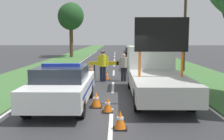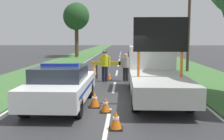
{
  "view_description": "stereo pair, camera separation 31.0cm",
  "coord_description": "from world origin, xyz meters",
  "px_view_note": "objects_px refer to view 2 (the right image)",
  "views": [
    {
      "loc": [
        0.13,
        -9.48,
        2.41
      ],
      "look_at": [
        -0.02,
        1.27,
        1.1
      ],
      "focal_mm": 42.0,
      "sensor_mm": 36.0,
      "label": 1
    },
    {
      "loc": [
        0.44,
        -9.47,
        2.41
      ],
      "look_at": [
        -0.02,
        1.27,
        1.1
      ],
      "focal_mm": 42.0,
      "sensor_mm": 36.0,
      "label": 2
    }
  ],
  "objects_px": {
    "police_car": "(61,85)",
    "queued_car_hatch_blue": "(144,60)",
    "police_officer": "(105,63)",
    "traffic_cone_near_truck": "(94,70)",
    "traffic_cone_lane_edge": "(95,99)",
    "work_truck": "(154,72)",
    "road_barrier": "(119,64)",
    "queued_car_sedan_black": "(138,54)",
    "traffic_cone_near_police": "(109,75)",
    "traffic_cone_centre_front": "(106,105)",
    "roadside_tree_near_right": "(76,17)",
    "roadside_tree_mid_left": "(77,16)",
    "traffic_cone_behind_barrier": "(116,120)",
    "utility_pole": "(189,20)",
    "pedestrian_civilian": "(126,65)"
  },
  "relations": [
    {
      "from": "work_truck",
      "to": "road_barrier",
      "type": "xyz_separation_m",
      "value": [
        -1.58,
        4.31,
        -0.13
      ]
    },
    {
      "from": "police_car",
      "to": "roadside_tree_mid_left",
      "type": "relative_size",
      "value": 0.65
    },
    {
      "from": "roadside_tree_mid_left",
      "to": "traffic_cone_centre_front",
      "type": "bearing_deg",
      "value": -78.15
    },
    {
      "from": "traffic_cone_near_police",
      "to": "traffic_cone_lane_edge",
      "type": "height_order",
      "value": "traffic_cone_lane_edge"
    },
    {
      "from": "roadside_tree_near_right",
      "to": "traffic_cone_near_police",
      "type": "bearing_deg",
      "value": -74.13
    },
    {
      "from": "traffic_cone_behind_barrier",
      "to": "queued_car_sedan_black",
      "type": "bearing_deg",
      "value": 85.13
    },
    {
      "from": "police_officer",
      "to": "police_car",
      "type": "bearing_deg",
      "value": 97.51
    },
    {
      "from": "traffic_cone_centre_front",
      "to": "queued_car_sedan_black",
      "type": "bearing_deg",
      "value": 83.51
    },
    {
      "from": "traffic_cone_near_truck",
      "to": "traffic_cone_lane_edge",
      "type": "bearing_deg",
      "value": -83.25
    },
    {
      "from": "traffic_cone_lane_edge",
      "to": "roadside_tree_mid_left",
      "type": "distance_m",
      "value": 27.4
    },
    {
      "from": "work_truck",
      "to": "road_barrier",
      "type": "relative_size",
      "value": 1.95
    },
    {
      "from": "traffic_cone_near_police",
      "to": "traffic_cone_lane_edge",
      "type": "relative_size",
      "value": 0.93
    },
    {
      "from": "traffic_cone_centre_front",
      "to": "traffic_cone_near_police",
      "type": "bearing_deg",
      "value": 92.31
    },
    {
      "from": "traffic_cone_lane_edge",
      "to": "queued_car_hatch_blue",
      "type": "height_order",
      "value": "queued_car_hatch_blue"
    },
    {
      "from": "work_truck",
      "to": "traffic_cone_centre_front",
      "type": "relative_size",
      "value": 12.38
    },
    {
      "from": "road_barrier",
      "to": "roadside_tree_near_right",
      "type": "bearing_deg",
      "value": 107.53
    },
    {
      "from": "road_barrier",
      "to": "traffic_cone_centre_front",
      "type": "height_order",
      "value": "road_barrier"
    },
    {
      "from": "traffic_cone_lane_edge",
      "to": "traffic_cone_near_truck",
      "type": "bearing_deg",
      "value": 96.75
    },
    {
      "from": "police_officer",
      "to": "traffic_cone_near_truck",
      "type": "relative_size",
      "value": 2.34
    },
    {
      "from": "utility_pole",
      "to": "work_truck",
      "type": "bearing_deg",
      "value": -112.59
    },
    {
      "from": "work_truck",
      "to": "traffic_cone_lane_edge",
      "type": "distance_m",
      "value": 3.19
    },
    {
      "from": "police_car",
      "to": "work_truck",
      "type": "height_order",
      "value": "work_truck"
    },
    {
      "from": "police_car",
      "to": "pedestrian_civilian",
      "type": "height_order",
      "value": "pedestrian_civilian"
    },
    {
      "from": "traffic_cone_near_police",
      "to": "traffic_cone_centre_front",
      "type": "relative_size",
      "value": 1.03
    },
    {
      "from": "traffic_cone_near_truck",
      "to": "police_car",
      "type": "bearing_deg",
      "value": -92.16
    },
    {
      "from": "police_car",
      "to": "queued_car_hatch_blue",
      "type": "distance_m",
      "value": 11.4
    },
    {
      "from": "work_truck",
      "to": "queued_car_sedan_black",
      "type": "xyz_separation_m",
      "value": [
        0.2,
        15.5,
        -0.19
      ]
    },
    {
      "from": "traffic_cone_lane_edge",
      "to": "queued_car_hatch_blue",
      "type": "distance_m",
      "value": 11.2
    },
    {
      "from": "work_truck",
      "to": "police_officer",
      "type": "xyz_separation_m",
      "value": [
        -2.33,
        3.41,
        0.02
      ]
    },
    {
      "from": "work_truck",
      "to": "queued_car_sedan_black",
      "type": "bearing_deg",
      "value": -94.06
    },
    {
      "from": "work_truck",
      "to": "police_officer",
      "type": "bearing_deg",
      "value": -59.02
    },
    {
      "from": "traffic_cone_near_truck",
      "to": "police_officer",
      "type": "bearing_deg",
      "value": -68.17
    },
    {
      "from": "road_barrier",
      "to": "police_car",
      "type": "bearing_deg",
      "value": -107.36
    },
    {
      "from": "pedestrian_civilian",
      "to": "queued_car_hatch_blue",
      "type": "xyz_separation_m",
      "value": [
        1.41,
        5.26,
        -0.12
      ]
    },
    {
      "from": "traffic_cone_near_truck",
      "to": "roadside_tree_near_right",
      "type": "height_order",
      "value": "roadside_tree_near_right"
    },
    {
      "from": "traffic_cone_near_truck",
      "to": "roadside_tree_near_right",
      "type": "distance_m",
      "value": 17.21
    },
    {
      "from": "traffic_cone_near_police",
      "to": "traffic_cone_behind_barrier",
      "type": "height_order",
      "value": "traffic_cone_near_police"
    },
    {
      "from": "queued_car_hatch_blue",
      "to": "road_barrier",
      "type": "bearing_deg",
      "value": 67.97
    },
    {
      "from": "road_barrier",
      "to": "queued_car_sedan_black",
      "type": "height_order",
      "value": "queued_car_sedan_black"
    },
    {
      "from": "traffic_cone_near_truck",
      "to": "utility_pole",
      "type": "height_order",
      "value": "utility_pole"
    },
    {
      "from": "traffic_cone_behind_barrier",
      "to": "roadside_tree_near_right",
      "type": "height_order",
      "value": "roadside_tree_near_right"
    },
    {
      "from": "police_car",
      "to": "traffic_cone_centre_front",
      "type": "xyz_separation_m",
      "value": [
        1.62,
        -0.74,
        -0.5
      ]
    },
    {
      "from": "police_car",
      "to": "traffic_cone_near_truck",
      "type": "distance_m",
      "value": 7.59
    },
    {
      "from": "utility_pole",
      "to": "traffic_cone_near_police",
      "type": "bearing_deg",
      "value": -143.28
    },
    {
      "from": "roadside_tree_mid_left",
      "to": "police_officer",
      "type": "bearing_deg",
      "value": -76.0
    },
    {
      "from": "traffic_cone_lane_edge",
      "to": "roadside_tree_mid_left",
      "type": "xyz_separation_m",
      "value": [
        -5.24,
        26.41,
        5.03
      ]
    },
    {
      "from": "traffic_cone_lane_edge",
      "to": "roadside_tree_near_right",
      "type": "distance_m",
      "value": 24.74
    },
    {
      "from": "road_barrier",
      "to": "traffic_cone_near_police",
      "type": "xyz_separation_m",
      "value": [
        -0.57,
        -0.33,
        -0.61
      ]
    },
    {
      "from": "police_officer",
      "to": "work_truck",
      "type": "bearing_deg",
      "value": 144.06
    },
    {
      "from": "work_truck",
      "to": "traffic_cone_near_truck",
      "type": "relative_size",
      "value": 8.66
    }
  ]
}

